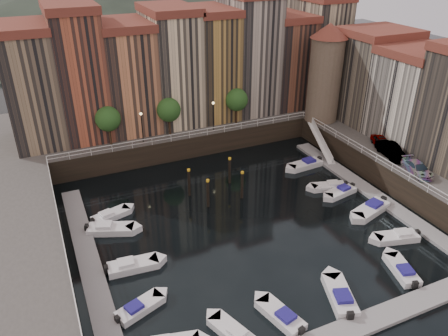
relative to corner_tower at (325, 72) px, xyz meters
name	(u,v)px	position (x,y,z in m)	size (l,w,h in m)	color
ground	(242,219)	(-20.00, -14.50, -10.19)	(200.00, 200.00, 0.00)	black
quay_far	(167,123)	(-20.00, 11.50, -8.69)	(80.00, 20.00, 3.00)	black
dock_left	(89,264)	(-36.20, -15.50, -10.02)	(2.00, 28.00, 0.35)	gray
dock_right	(368,190)	(-3.80, -15.50, -10.02)	(2.00, 28.00, 0.35)	gray
dock_near	(341,333)	(-20.00, -31.50, -10.02)	(30.00, 2.00, 0.35)	gray
mountains	(87,8)	(-18.28, 95.50, -2.28)	(145.00, 100.00, 18.00)	#2D382D
far_terrace	(191,64)	(-16.69, 9.00, 0.76)	(48.70, 10.30, 17.50)	#826B52
right_terrace	(418,92)	(6.50, -10.70, -0.64)	(9.30, 24.30, 14.00)	#685E4F
corner_tower	(325,72)	(0.00, 0.00, 0.00)	(5.20, 5.20, 13.80)	#6B5B4C
promenade_trees	(173,109)	(-21.33, 3.70, -3.61)	(21.20, 3.20, 5.20)	black
street_lamps	(179,116)	(-21.00, 2.70, -4.30)	(10.36, 0.36, 4.18)	black
railings	(223,168)	(-20.00, -9.62, -6.41)	(36.08, 34.04, 0.52)	white
gangway	(321,141)	(-2.90, -4.50, -8.28)	(2.78, 8.32, 3.73)	white
mooring_pilings	(217,183)	(-20.48, -8.97, -8.54)	(5.86, 4.23, 3.78)	black
boat_left_1	(139,308)	(-33.41, -22.86, -9.86)	(4.35, 2.87, 0.98)	silver
boat_left_2	(132,266)	(-32.73, -17.58, -9.82)	(4.89, 2.12, 1.11)	silver
boat_left_3	(110,229)	(-33.44, -11.08, -9.81)	(5.00, 3.40, 1.13)	silver
boat_left_4	(110,215)	(-32.88, -8.55, -9.86)	(4.46, 2.73, 1.00)	silver
boat_right_0	(397,237)	(-7.49, -24.18, -9.84)	(4.71, 2.69, 1.05)	silver
boat_right_1	(371,209)	(-6.52, -19.18, -9.79)	(5.36, 3.24, 1.20)	silver
boat_right_2	(341,192)	(-7.14, -14.71, -9.86)	(4.43, 2.28, 0.99)	silver
boat_right_3	(329,186)	(-7.61, -13.12, -9.86)	(4.46, 2.64, 1.00)	silver
boat_right_4	(306,164)	(-7.01, -7.14, -9.82)	(4.95, 2.15, 1.12)	silver
boat_near_0	(233,332)	(-27.55, -28.20, -9.86)	(2.85, 4.40, 0.99)	silver
boat_near_1	(281,316)	(-23.40, -28.32, -9.84)	(2.65, 4.70, 1.05)	silver
boat_near_2	(340,296)	(-17.83, -28.51, -9.80)	(3.31, 5.16, 1.16)	silver
boat_near_3	(402,270)	(-10.71, -28.14, -9.85)	(2.68, 4.58, 1.03)	silver
car_a	(381,142)	(1.39, -11.17, -6.53)	(1.58, 3.92, 1.33)	gray
car_b	(391,151)	(0.41, -13.95, -6.39)	(1.70, 4.87, 1.61)	gray
car_c	(417,169)	(0.03, -18.51, -6.53)	(1.86, 4.59, 1.33)	gray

